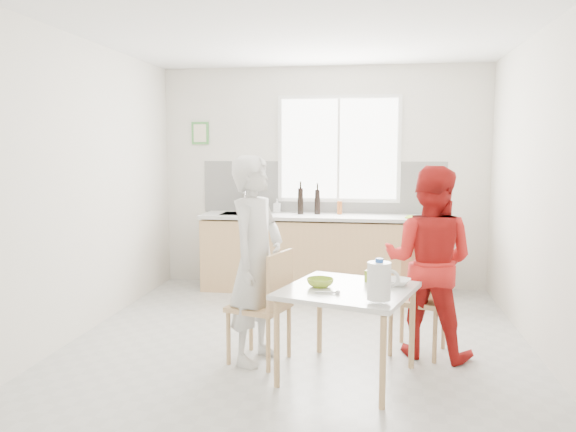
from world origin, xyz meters
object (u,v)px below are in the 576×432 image
object	(u,v)px
dining_table	(348,297)
chair_left	(266,301)
wine_bottle_a	(301,201)
bowl_green	(320,283)
milk_jug	(380,281)
chair_far	(420,292)
wine_bottle_b	(317,202)
bowl_white	(397,282)
person_red	(429,262)
person_white	(256,260)

from	to	relation	value
dining_table	chair_left	size ratio (longest dim) A/B	1.23
wine_bottle_a	bowl_green	bearing A→B (deg)	-79.39
milk_jug	chair_far	bearing A→B (deg)	88.65
bowl_green	milk_jug	size ratio (longest dim) A/B	0.71
bowl_green	wine_bottle_b	world-z (taller)	wine_bottle_b
bowl_white	wine_bottle_a	world-z (taller)	wine_bottle_a
bowl_green	milk_jug	world-z (taller)	milk_jug
chair_far	person_red	bearing A→B (deg)	-45.68
dining_table	bowl_white	size ratio (longest dim) A/B	5.60
chair_far	person_red	size ratio (longest dim) A/B	0.58
wine_bottle_b	milk_jug	bearing A→B (deg)	-76.57
chair_left	chair_far	bearing A→B (deg)	128.45
person_red	bowl_white	bearing A→B (deg)	75.06
person_red	wine_bottle_b	world-z (taller)	person_red
person_white	wine_bottle_a	size ratio (longest dim) A/B	5.16
chair_far	wine_bottle_b	bearing A→B (deg)	136.19
person_white	wine_bottle_a	xyz separation A→B (m)	(0.05, 2.38, 0.25)
chair_far	bowl_white	xyz separation A→B (m)	(-0.22, -0.53, 0.20)
wine_bottle_a	wine_bottle_b	world-z (taller)	wine_bottle_a
chair_left	milk_jug	size ratio (longest dim) A/B	3.24
chair_far	wine_bottle_b	size ratio (longest dim) A/B	3.04
chair_left	person_red	size ratio (longest dim) A/B	0.58
person_red	wine_bottle_a	xyz separation A→B (m)	(-1.32, 2.04, 0.30)
dining_table	bowl_white	distance (m)	0.40
wine_bottle_b	bowl_white	bearing A→B (deg)	-71.09
dining_table	person_white	world-z (taller)	person_white
bowl_green	wine_bottle_a	distance (m)	2.67
bowl_green	wine_bottle_a	world-z (taller)	wine_bottle_a
milk_jug	wine_bottle_a	size ratio (longest dim) A/B	0.87
dining_table	wine_bottle_b	xyz separation A→B (m)	(-0.49, 2.64, 0.46)
chair_far	milk_jug	bearing A→B (deg)	-91.35
dining_table	person_red	size ratio (longest dim) A/B	0.71
chair_left	chair_far	distance (m)	1.32
chair_left	wine_bottle_a	world-z (taller)	wine_bottle_a
wine_bottle_a	person_white	bearing A→B (deg)	-91.10
bowl_green	wine_bottle_b	xyz separation A→B (m)	(-0.29, 2.62, 0.36)
chair_left	wine_bottle_a	xyz separation A→B (m)	(-0.04, 2.40, 0.58)
chair_left	wine_bottle_a	distance (m)	2.47
dining_table	wine_bottle_a	distance (m)	2.74
chair_far	person_red	distance (m)	0.30
bowl_white	chair_far	bearing A→B (deg)	67.45
milk_jug	chair_left	bearing A→B (deg)	164.51
wine_bottle_a	chair_left	bearing A→B (deg)	-89.00
person_white	bowl_green	size ratio (longest dim) A/B	8.28
chair_far	person_white	xyz separation A→B (m)	(-1.32, -0.44, 0.32)
bowl_green	person_white	bearing A→B (deg)	157.49
chair_left	bowl_white	distance (m)	1.03
chair_left	person_red	world-z (taller)	person_red
bowl_green	wine_bottle_a	bearing A→B (deg)	100.61
dining_table	bowl_white	world-z (taller)	bowl_white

